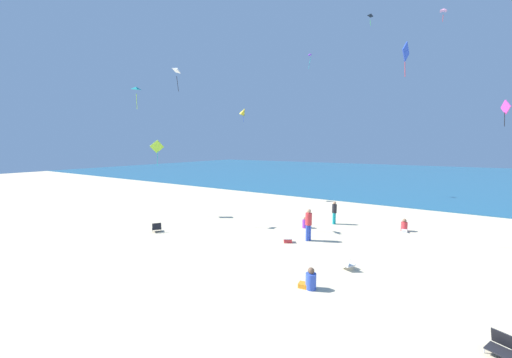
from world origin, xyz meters
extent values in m
plane|color=beige|center=(0.00, 10.00, 0.00)|extent=(120.00, 120.00, 0.00)
cube|color=#236084|center=(0.00, 51.13, 0.03)|extent=(120.00, 60.00, 0.05)
cube|color=black|center=(10.08, 3.08, 0.18)|extent=(0.72, 0.64, 0.03)
cube|color=black|center=(10.17, 3.31, 0.37)|extent=(0.61, 0.39, 0.40)
cylinder|color=#B7B7BC|center=(9.75, 3.08, 0.09)|extent=(0.02, 0.02, 0.18)
cube|color=white|center=(5.45, 6.33, 0.19)|extent=(0.64, 0.63, 0.03)
cube|color=white|center=(5.36, 6.08, 0.37)|extent=(0.53, 0.34, 0.37)
cylinder|color=#B7B7BC|center=(5.27, 6.55, 0.10)|extent=(0.02, 0.02, 0.19)
cylinder|color=#B7B7BC|center=(5.74, 6.37, 0.10)|extent=(0.02, 0.02, 0.19)
cube|color=black|center=(-5.70, 5.43, 0.19)|extent=(0.66, 0.68, 0.03)
cube|color=black|center=(-5.49, 5.29, 0.38)|extent=(0.44, 0.52, 0.38)
cylinder|color=#B7B7BC|center=(-5.95, 5.30, 0.10)|extent=(0.02, 0.02, 0.19)
cylinder|color=#B7B7BC|center=(-5.66, 5.72, 0.10)|extent=(0.02, 0.02, 0.19)
cube|color=red|center=(1.81, 7.97, 0.10)|extent=(0.53, 0.51, 0.20)
cube|color=white|center=(1.81, 7.97, 0.22)|extent=(0.55, 0.52, 0.04)
cylinder|color=#19ADB2|center=(2.71, 13.04, 0.38)|extent=(0.13, 0.13, 0.75)
cylinder|color=#19ADB2|center=(2.68, 12.87, 0.38)|extent=(0.13, 0.13, 0.75)
cylinder|color=black|center=(2.69, 12.96, 1.03)|extent=(0.36, 0.36, 0.56)
sphere|color=#A87A5B|center=(2.69, 12.96, 1.41)|extent=(0.21, 0.21, 0.21)
cylinder|color=red|center=(6.77, 13.68, 0.28)|extent=(0.43, 0.43, 0.55)
sphere|color=#846047|center=(6.77, 13.68, 0.65)|extent=(0.22, 0.22, 0.22)
cube|color=white|center=(6.82, 13.46, 0.08)|extent=(0.35, 0.45, 0.16)
cylinder|color=purple|center=(1.45, 11.07, 0.25)|extent=(0.38, 0.38, 0.51)
sphere|color=#A87A5B|center=(1.45, 11.07, 0.60)|extent=(0.20, 0.20, 0.20)
cube|color=yellow|center=(1.48, 11.27, 0.07)|extent=(0.31, 0.40, 0.15)
cylinder|color=blue|center=(4.85, 3.81, 0.29)|extent=(0.43, 0.43, 0.58)
sphere|color=brown|center=(4.85, 3.81, 0.69)|extent=(0.23, 0.23, 0.23)
cube|color=orange|center=(4.62, 3.78, 0.08)|extent=(0.46, 0.35, 0.17)
cylinder|color=blue|center=(2.58, 8.76, 0.44)|extent=(0.15, 0.15, 0.87)
cylinder|color=blue|center=(2.65, 8.94, 0.44)|extent=(0.15, 0.15, 0.87)
cylinder|color=red|center=(2.61, 8.85, 1.20)|extent=(0.45, 0.45, 0.65)
sphere|color=tan|center=(2.61, 8.85, 1.64)|extent=(0.24, 0.24, 0.24)
cube|color=#99DB33|center=(-9.08, 8.35, 5.08)|extent=(0.56, 0.87, 0.97)
cylinder|color=#1EADAD|center=(-9.08, 8.35, 4.20)|extent=(0.15, 0.06, 1.05)
pyramid|color=purple|center=(-3.58, 23.07, 14.33)|extent=(0.47, 0.53, 0.23)
cylinder|color=#1EADAD|center=(-3.56, 23.08, 13.46)|extent=(0.21, 0.10, 1.15)
pyramid|color=white|center=(-5.35, 7.16, 9.74)|extent=(0.75, 0.73, 0.38)
cylinder|color=black|center=(-5.38, 7.12, 8.90)|extent=(0.09, 0.11, 0.90)
cone|color=yellow|center=(-7.60, 17.14, 8.33)|extent=(0.91, 0.73, 0.84)
cylinder|color=blue|center=(-7.60, 17.14, 7.72)|extent=(0.06, 0.04, 0.66)
cube|color=#DB3DA8|center=(10.95, 13.25, 7.02)|extent=(0.33, 0.66, 0.71)
cylinder|color=black|center=(10.95, 13.25, 6.43)|extent=(0.09, 0.07, 0.69)
cube|color=blue|center=(6.47, 12.55, 10.19)|extent=(0.24, 1.05, 1.06)
cylinder|color=red|center=(6.47, 12.55, 9.34)|extent=(0.09, 0.04, 0.95)
pyramid|color=black|center=(2.92, 20.00, 15.54)|extent=(0.49, 0.58, 0.28)
cylinder|color=green|center=(2.89, 20.00, 14.95)|extent=(0.10, 0.05, 0.49)
pyramid|color=pink|center=(7.77, 22.16, 15.55)|extent=(0.63, 0.68, 0.19)
cylinder|color=red|center=(7.77, 22.16, 14.93)|extent=(0.05, 0.05, 0.50)
pyramid|color=#1EADAD|center=(-8.21, 6.23, 8.79)|extent=(0.54, 0.60, 0.22)
cylinder|color=#99DB33|center=(-8.22, 6.24, 7.98)|extent=(0.06, 0.05, 0.96)
camera|label=1|loc=(8.66, -5.68, 5.13)|focal=20.55mm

